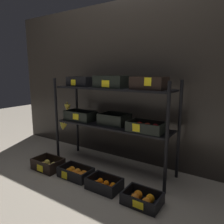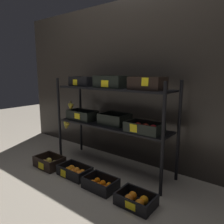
{
  "view_description": "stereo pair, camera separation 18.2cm",
  "coord_description": "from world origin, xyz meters",
  "px_view_note": "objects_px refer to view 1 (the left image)",
  "views": [
    {
      "loc": [
        1.29,
        -1.95,
        1.11
      ],
      "look_at": [
        0.0,
        0.0,
        0.66
      ],
      "focal_mm": 34.2,
      "sensor_mm": 36.0,
      "label": 1
    },
    {
      "loc": [
        1.44,
        -1.84,
        1.11
      ],
      "look_at": [
        0.0,
        0.0,
        0.66
      ],
      "focal_mm": 34.2,
      "sensor_mm": 36.0,
      "label": 2
    }
  ],
  "objects_px": {
    "crate_ground_right_orange": "(142,199)",
    "crate_ground_apple_gold": "(48,165)",
    "crate_ground_orange": "(76,173)",
    "crate_ground_tangerine": "(104,185)",
    "display_rack": "(111,106)"
  },
  "relations": [
    {
      "from": "crate_ground_apple_gold",
      "to": "crate_ground_orange",
      "type": "relative_size",
      "value": 0.93
    },
    {
      "from": "crate_ground_apple_gold",
      "to": "crate_ground_orange",
      "type": "distance_m",
      "value": 0.4
    },
    {
      "from": "crate_ground_orange",
      "to": "crate_ground_right_orange",
      "type": "xyz_separation_m",
      "value": [
        0.79,
        -0.03,
        -0.0
      ]
    },
    {
      "from": "crate_ground_orange",
      "to": "crate_ground_tangerine",
      "type": "distance_m",
      "value": 0.39
    },
    {
      "from": "crate_ground_apple_gold",
      "to": "crate_ground_orange",
      "type": "xyz_separation_m",
      "value": [
        0.4,
        0.03,
        -0.0
      ]
    },
    {
      "from": "crate_ground_orange",
      "to": "crate_ground_tangerine",
      "type": "xyz_separation_m",
      "value": [
        0.39,
        -0.02,
        -0.0
      ]
    },
    {
      "from": "display_rack",
      "to": "crate_ground_right_orange",
      "type": "xyz_separation_m",
      "value": [
        0.61,
        -0.44,
        -0.68
      ]
    },
    {
      "from": "crate_ground_orange",
      "to": "crate_ground_right_orange",
      "type": "relative_size",
      "value": 1.11
    },
    {
      "from": "crate_ground_orange",
      "to": "display_rack",
      "type": "bearing_deg",
      "value": 65.09
    },
    {
      "from": "crate_ground_apple_gold",
      "to": "crate_ground_right_orange",
      "type": "height_order",
      "value": "crate_ground_apple_gold"
    },
    {
      "from": "display_rack",
      "to": "crate_ground_tangerine",
      "type": "relative_size",
      "value": 4.76
    },
    {
      "from": "display_rack",
      "to": "crate_ground_tangerine",
      "type": "xyz_separation_m",
      "value": [
        0.2,
        -0.43,
        -0.68
      ]
    },
    {
      "from": "crate_ground_right_orange",
      "to": "crate_ground_apple_gold",
      "type": "bearing_deg",
      "value": 179.94
    },
    {
      "from": "display_rack",
      "to": "crate_ground_orange",
      "type": "height_order",
      "value": "display_rack"
    },
    {
      "from": "display_rack",
      "to": "crate_ground_apple_gold",
      "type": "height_order",
      "value": "display_rack"
    }
  ]
}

